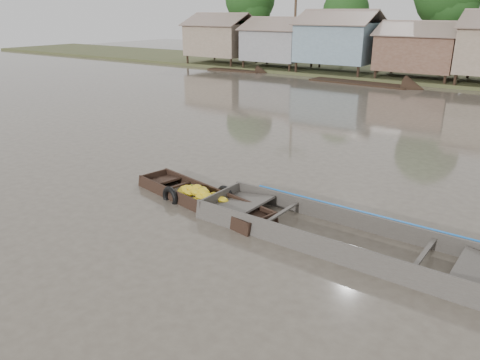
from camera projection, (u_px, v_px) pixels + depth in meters
The scene contains 3 objects.
ground at pixel (243, 224), 12.32m from camera, with size 120.00×120.00×0.00m, color #52493F.
banana_boat at pixel (200, 198), 13.69m from camera, with size 5.14×2.16×0.71m.
viewer_boat at pixel (346, 241), 11.27m from camera, with size 7.84×2.22×0.63m.
Camera 1 is at (6.35, -9.20, 5.32)m, focal length 35.00 mm.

